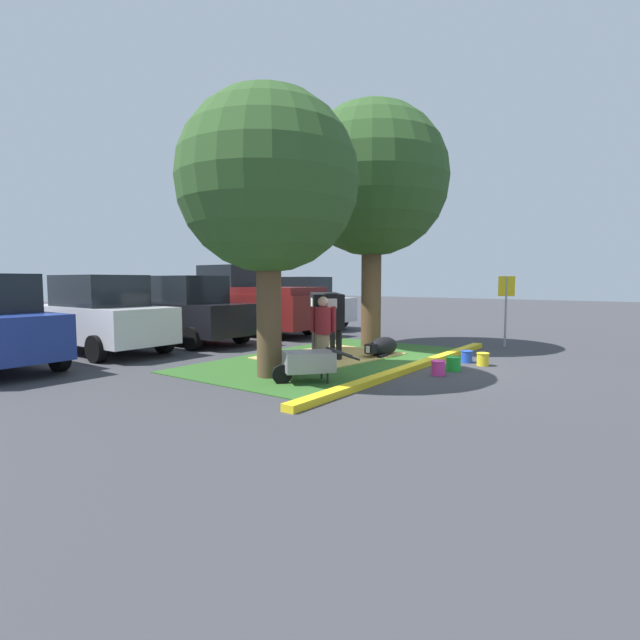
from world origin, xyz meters
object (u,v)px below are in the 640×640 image
(shade_tree_right, at_px, (372,181))
(bucket_green, at_px, (453,364))
(wheelbarrow, at_px, (307,362))
(sedan_silver, at_px, (298,303))
(sedan_red, at_px, (185,310))
(bucket_blue, at_px, (467,356))
(bucket_yellow, at_px, (483,359))
(bucket_pink, at_px, (438,368))
(pickup_truck_maroon, at_px, (250,302))
(shade_tree_left, at_px, (268,183))
(calf_lying, at_px, (383,347))
(cow_holstein, at_px, (326,310))
(person_handler, at_px, (323,332))
(parking_sign, at_px, (506,297))
(hatchback_white, at_px, (100,315))

(shade_tree_right, xyz_separation_m, bucket_green, (-2.09, -3.21, -4.46))
(wheelbarrow, bearing_deg, sedan_silver, 40.05)
(sedan_red, xyz_separation_m, sedan_silver, (5.60, 0.18, 0.00))
(bucket_green, relative_size, bucket_blue, 1.15)
(bucket_yellow, bearing_deg, shade_tree_right, 72.31)
(bucket_green, bearing_deg, sedan_red, 93.45)
(bucket_pink, xyz_separation_m, pickup_truck_maroon, (3.06, 8.25, 0.96))
(shade_tree_left, bearing_deg, bucket_pink, -50.22)
(shade_tree_right, xyz_separation_m, sedan_silver, (3.02, 5.11, -3.63))
(wheelbarrow, relative_size, bucket_pink, 4.79)
(shade_tree_left, relative_size, bucket_yellow, 18.84)
(shade_tree_right, bearing_deg, sedan_silver, 59.39)
(shade_tree_left, bearing_deg, shade_tree_right, 6.69)
(bucket_blue, distance_m, sedan_red, 8.22)
(calf_lying, distance_m, bucket_blue, 2.02)
(cow_holstein, distance_m, person_handler, 2.10)
(cow_holstein, distance_m, bucket_pink, 3.38)
(cow_holstein, distance_m, sedan_red, 4.91)
(shade_tree_left, xyz_separation_m, bucket_pink, (2.14, -2.57, -3.56))
(bucket_yellow, relative_size, pickup_truck_maroon, 0.05)
(sedan_silver, bearing_deg, bucket_green, -121.55)
(shade_tree_right, relative_size, bucket_yellow, 23.26)
(person_handler, bearing_deg, shade_tree_left, 150.98)
(wheelbarrow, bearing_deg, shade_tree_right, 17.09)
(shade_tree_right, relative_size, wheelbarrow, 4.78)
(cow_holstein, distance_m, bucket_green, 3.40)
(bucket_green, xyz_separation_m, bucket_yellow, (0.97, -0.30, -0.00))
(shade_tree_left, xyz_separation_m, parking_sign, (7.10, -2.50, -2.30))
(wheelbarrow, xyz_separation_m, bucket_blue, (3.88, -1.61, -0.24))
(hatchback_white, bearing_deg, bucket_green, -70.25)
(wheelbarrow, height_order, bucket_pink, wheelbarrow)
(person_handler, bearing_deg, bucket_pink, -60.62)
(person_handler, relative_size, parking_sign, 0.78)
(shade_tree_left, height_order, bucket_yellow, shade_tree_left)
(bucket_green, bearing_deg, bucket_blue, 6.25)
(calf_lying, bearing_deg, pickup_truck_maroon, 75.18)
(sedan_red, distance_m, pickup_truck_maroon, 2.94)
(hatchback_white, bearing_deg, cow_holstein, -59.84)
(wheelbarrow, xyz_separation_m, bucket_yellow, (3.69, -2.04, -0.23))
(sedan_silver, bearing_deg, shade_tree_left, -144.20)
(person_handler, relative_size, bucket_yellow, 5.36)
(bucket_pink, xyz_separation_m, bucket_yellow, (1.59, -0.38, -0.00))
(hatchback_white, xyz_separation_m, sedan_silver, (8.12, -0.06, 0.00))
(wheelbarrow, bearing_deg, hatchback_white, 92.43)
(calf_lying, relative_size, sedan_red, 0.30)
(wheelbarrow, distance_m, bucket_yellow, 4.22)
(shade_tree_right, bearing_deg, calf_lying, -139.56)
(bucket_pink, height_order, hatchback_white, hatchback_white)
(shade_tree_left, relative_size, shade_tree_right, 0.81)
(shade_tree_right, distance_m, bucket_green, 5.88)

